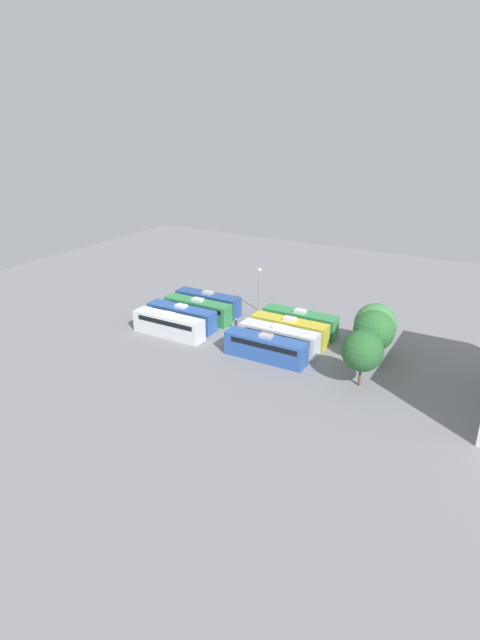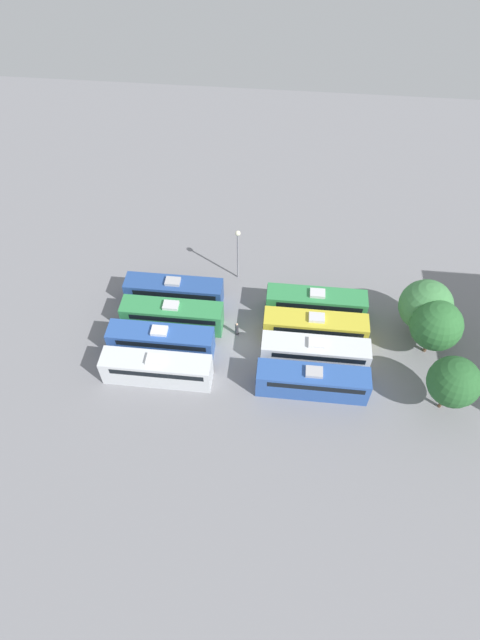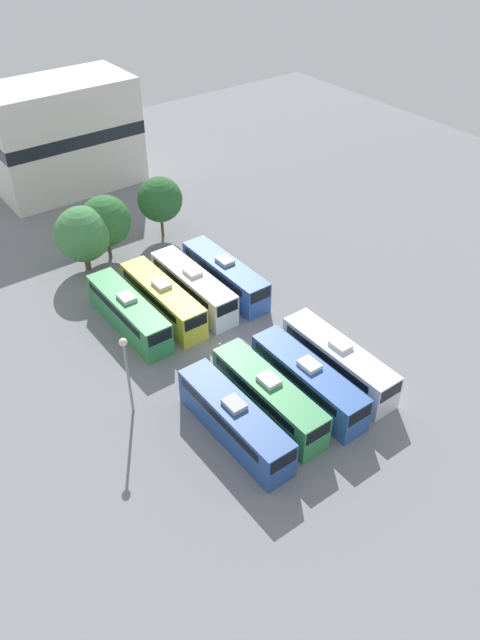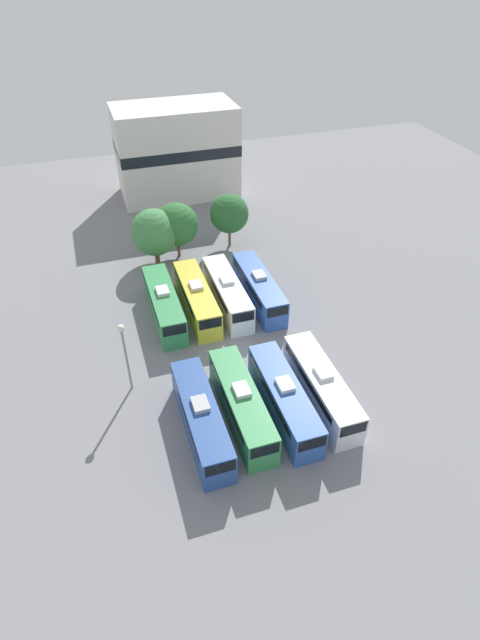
% 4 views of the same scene
% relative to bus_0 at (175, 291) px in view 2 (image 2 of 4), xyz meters
% --- Properties ---
extents(ground_plane, '(113.33, 113.33, 0.00)m').
position_rel_bus_0_xyz_m(ground_plane, '(5.10, 7.80, -1.69)').
color(ground_plane, gray).
extents(bus_0, '(2.51, 10.75, 3.43)m').
position_rel_bus_0_xyz_m(bus_0, '(0.00, 0.00, 0.00)').
color(bus_0, '#284C93').
rests_on(bus_0, ground_plane).
extents(bus_1, '(2.51, 10.75, 3.43)m').
position_rel_bus_0_xyz_m(bus_1, '(3.42, 0.45, 0.00)').
color(bus_1, '#338C4C').
rests_on(bus_1, ground_plane).
extents(bus_2, '(2.51, 10.75, 3.43)m').
position_rel_bus_0_xyz_m(bus_2, '(6.85, -0.05, 0.00)').
color(bus_2, '#2D56A8').
rests_on(bus_2, ground_plane).
extents(bus_3, '(2.51, 10.75, 3.43)m').
position_rel_bus_0_xyz_m(bus_3, '(10.29, 0.23, 0.00)').
color(bus_3, silver).
rests_on(bus_3, ground_plane).
extents(bus_4, '(2.51, 10.75, 3.43)m').
position_rel_bus_0_xyz_m(bus_4, '(0.12, 15.61, 0.00)').
color(bus_4, '#338C4C').
rests_on(bus_4, ground_plane).
extents(bus_5, '(2.51, 10.75, 3.43)m').
position_rel_bus_0_xyz_m(bus_5, '(3.51, 15.55, 0.00)').
color(bus_5, gold).
rests_on(bus_5, ground_plane).
extents(bus_6, '(2.51, 10.75, 3.43)m').
position_rel_bus_0_xyz_m(bus_6, '(6.75, 15.55, 0.00)').
color(bus_6, silver).
rests_on(bus_6, ground_plane).
extents(bus_7, '(2.51, 10.75, 3.43)m').
position_rel_bus_0_xyz_m(bus_7, '(10.17, 15.35, 0.00)').
color(bus_7, '#2D56A8').
rests_on(bus_7, ground_plane).
extents(worker_person, '(0.36, 0.36, 1.78)m').
position_rel_bus_0_xyz_m(worker_person, '(3.94, 7.37, -0.86)').
color(worker_person, '#333338').
rests_on(worker_person, ground_plane).
extents(light_pole, '(0.60, 0.60, 6.97)m').
position_rel_bus_0_xyz_m(light_pole, '(-4.61, 6.57, 3.12)').
color(light_pole, gray).
rests_on(light_pole, ground_plane).
extents(tree_0, '(5.40, 5.40, 6.65)m').
position_rel_bus_0_xyz_m(tree_0, '(1.35, 26.47, 2.25)').
color(tree_0, brown).
rests_on(tree_0, ground_plane).
extents(tree_1, '(5.08, 5.08, 6.75)m').
position_rel_bus_0_xyz_m(tree_1, '(4.11, 27.05, 2.52)').
color(tree_1, brown).
rests_on(tree_1, ground_plane).
extents(tree_2, '(4.72, 4.72, 6.70)m').
position_rel_bus_0_xyz_m(tree_2, '(10.69, 27.62, 2.65)').
color(tree_2, brown).
rests_on(tree_2, ground_plane).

